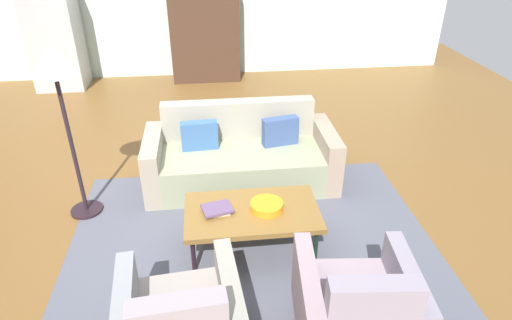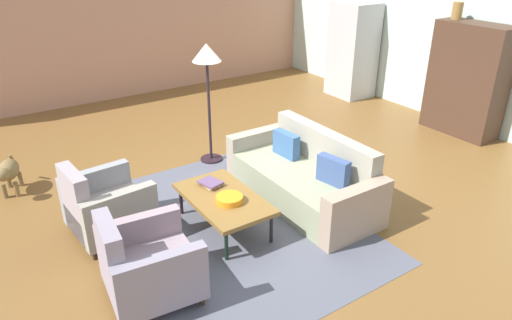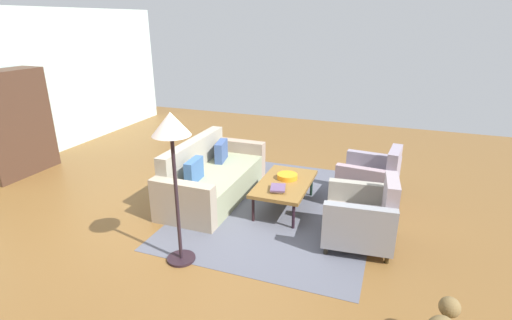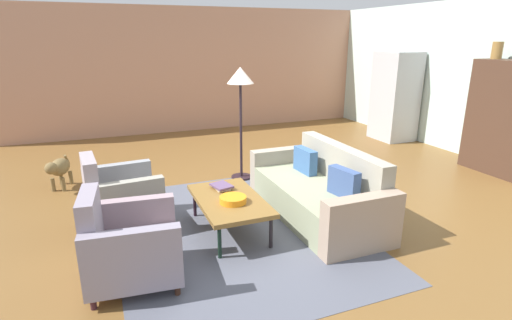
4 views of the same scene
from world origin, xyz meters
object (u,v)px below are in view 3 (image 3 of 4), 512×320
book_stack (278,188)px  armchair_left (364,219)px  coffee_table (285,184)px  fruit_bowl (287,176)px  armchair_right (372,181)px  couch (210,178)px  cabinet (13,124)px  floor_lamp (172,139)px

book_stack → armchair_left: bearing=-103.6°
coffee_table → book_stack: size_ratio=4.05×
fruit_bowl → armchair_right: bearing=-68.3°
couch → armchair_right: 2.43m
cabinet → book_stack: bearing=-89.9°
coffee_table → cabinet: (-0.32, 4.75, 0.53)m
floor_lamp → armchair_right: bearing=-40.2°
fruit_bowl → book_stack: (-0.44, 0.01, -0.01)m
book_stack → floor_lamp: (-1.34, 0.73, 1.01)m
couch → coffee_table: size_ratio=1.75×
couch → armchair_right: armchair_right is taller
fruit_bowl → couch: bearing=96.3°
coffee_table → armchair_right: armchair_right is taller
couch → book_stack: couch is taller
couch → book_stack: size_ratio=7.09×
fruit_bowl → book_stack: 0.44m
armchair_right → floor_lamp: 3.14m
book_stack → cabinet: 4.77m
fruit_bowl → coffee_table: bearing=180.0°
couch → armchair_left: bearing=75.8°
fruit_bowl → book_stack: bearing=179.3°
book_stack → couch: bearing=75.3°
armchair_right → book_stack: bearing=133.2°
armchair_right → cabinet: (-0.91, 5.92, 0.56)m
coffee_table → armchair_right: 1.31m
couch → cabinet: 3.63m
coffee_table → floor_lamp: floor_lamp is taller
floor_lamp → cabinet: bearing=71.6°
couch → book_stack: (-0.31, -1.18, 0.14)m
armchair_left → floor_lamp: size_ratio=0.51×
book_stack → floor_lamp: bearing=151.6°
cabinet → floor_lamp: size_ratio=1.05×
armchair_left → floor_lamp: (-1.06, 1.90, 1.10)m
book_stack → floor_lamp: 1.83m
floor_lamp → coffee_table: bearing=-23.9°
fruit_bowl → cabinet: 4.80m
armchair_left → floor_lamp: 2.44m
armchair_right → cabinet: size_ratio=0.49×
armchair_right → floor_lamp: (-2.25, 1.90, 1.10)m
armchair_left → armchair_right: same height
fruit_bowl → cabinet: bearing=95.4°
floor_lamp → book_stack: bearing=-28.4°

